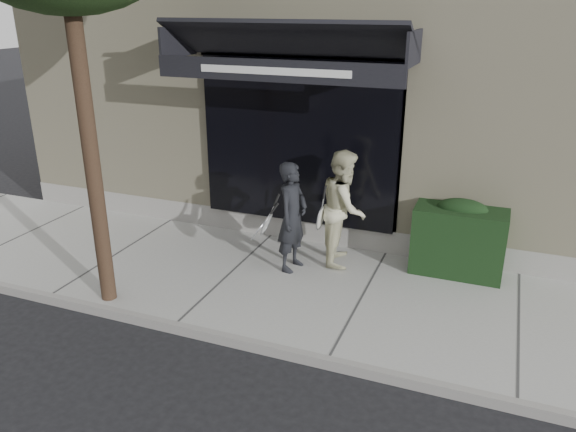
% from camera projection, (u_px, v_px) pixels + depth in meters
% --- Properties ---
extents(ground, '(80.00, 80.00, 0.00)m').
position_uv_depth(ground, '(362.00, 304.00, 7.72)').
color(ground, black).
rests_on(ground, ground).
extents(sidewalk, '(20.00, 3.00, 0.12)m').
position_uv_depth(sidewalk, '(362.00, 300.00, 7.70)').
color(sidewalk, '#9B9B96').
rests_on(sidewalk, ground).
extents(curb, '(20.00, 0.10, 0.14)m').
position_uv_depth(curb, '(328.00, 362.00, 6.35)').
color(curb, gray).
rests_on(curb, ground).
extents(building_facade, '(14.30, 8.04, 5.64)m').
position_uv_depth(building_facade, '(431.00, 64.00, 11.05)').
color(building_facade, beige).
rests_on(building_facade, ground).
extents(hedge, '(1.30, 0.70, 1.14)m').
position_uv_depth(hedge, '(459.00, 238.00, 8.19)').
color(hedge, black).
rests_on(hedge, sidewalk).
extents(pedestrian_front, '(0.77, 0.77, 1.65)m').
position_uv_depth(pedestrian_front, '(292.00, 217.00, 8.20)').
color(pedestrian_front, black).
rests_on(pedestrian_front, sidewalk).
extents(pedestrian_back, '(0.82, 0.97, 1.76)m').
position_uv_depth(pedestrian_back, '(344.00, 207.00, 8.41)').
color(pedestrian_back, beige).
rests_on(pedestrian_back, sidewalk).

